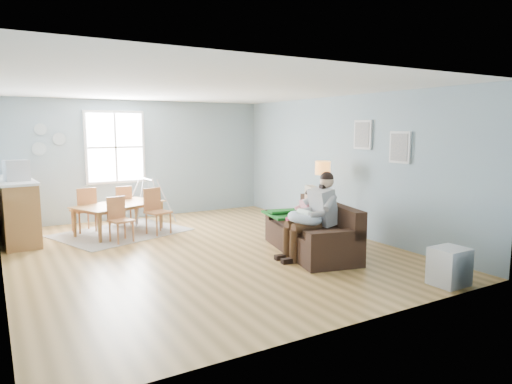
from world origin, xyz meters
TOP-DOWN VIEW (x-y plane):
  - room at (0.00, 0.00)m, footprint 8.40×9.40m
  - window at (-0.60, 3.46)m, footprint 1.32×0.08m
  - pictures at (2.97, -1.05)m, footprint 0.05×1.34m
  - wall_plates at (-2.00, 3.47)m, footprint 0.67×0.02m
  - sofa at (1.55, -1.00)m, footprint 1.36×2.24m
  - green_throw at (1.63, -0.30)m, footprint 1.10×1.00m
  - beige_pillow at (1.89, -0.52)m, footprint 0.32×0.54m
  - father at (1.35, -1.26)m, footprint 1.01×0.50m
  - nursing_pillow at (1.20, -1.22)m, footprint 0.71×0.70m
  - infant at (1.20, -1.19)m, footprint 0.13×0.36m
  - toddler at (1.52, -0.78)m, footprint 0.54×0.29m
  - floor_lamp at (2.51, -0.02)m, footprint 0.29×0.29m
  - storage_cube at (2.11, -3.20)m, footprint 0.45×0.40m
  - rug at (-0.88, 2.08)m, footprint 2.79×2.45m
  - dining_table at (-0.88, 2.08)m, footprint 1.91×1.55m
  - chair_sw at (-1.08, 1.39)m, footprint 0.45×0.45m
  - chair_se at (-0.29, 1.68)m, footprint 0.52×0.52m
  - chair_nw at (-1.47, 2.48)m, footprint 0.50×0.50m
  - chair_ne at (-0.68, 2.76)m, footprint 0.48×0.48m
  - counter at (-2.70, 2.50)m, footprint 0.74×2.09m
  - monitor at (-2.66, 2.11)m, footprint 0.43×0.41m
  - baby_swing at (-0.04, 2.93)m, footprint 0.96×0.98m

SIDE VIEW (x-z plane):
  - rug at x=-0.88m, z-range 0.00..0.01m
  - storage_cube at x=2.11m, z-range 0.00..0.50m
  - dining_table at x=-0.88m, z-range 0.00..0.59m
  - sofa at x=1.55m, z-range -0.12..0.72m
  - baby_swing at x=-0.04m, z-range -0.05..0.90m
  - chair_sw at x=-1.08m, z-range 0.05..0.87m
  - chair_ne at x=-0.68m, z-range 0.05..0.91m
  - chair_se at x=-0.29m, z-range 0.06..0.96m
  - chair_nw at x=-1.47m, z-range 0.06..0.97m
  - green_throw at x=1.63m, z-range 0.52..0.56m
  - counter at x=-2.70m, z-range 0.01..1.16m
  - nursing_pillow at x=1.20m, z-range 0.54..0.77m
  - toddler at x=1.52m, z-range 0.30..1.12m
  - infant at x=1.20m, z-range 0.67..0.80m
  - father at x=1.35m, z-range 0.04..1.43m
  - beige_pillow at x=1.89m, z-range 0.52..1.04m
  - floor_lamp at x=2.51m, z-range 0.47..1.91m
  - monitor at x=-2.66m, z-range 1.15..1.52m
  - window at x=-0.60m, z-range 0.84..2.46m
  - wall_plates at x=-2.00m, z-range 1.50..2.16m
  - pictures at x=2.97m, z-range 1.48..2.22m
  - room at x=0.00m, z-range 0.47..4.37m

